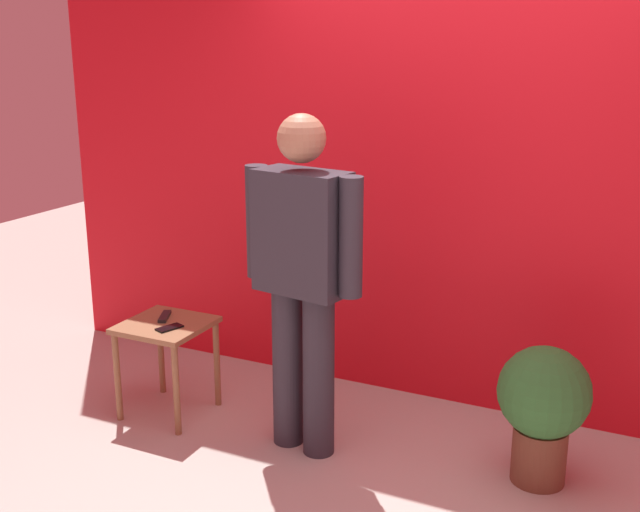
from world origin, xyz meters
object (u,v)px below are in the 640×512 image
potted_plant (543,404)px  standing_person (302,269)px  tv_remote (165,316)px  side_table (166,339)px  cell_phone (169,328)px

potted_plant → standing_person: bearing=-170.6°
tv_remote → side_table: bearing=-75.4°
standing_person → cell_phone: bearing=-176.4°
side_table → tv_remote: tv_remote is taller
cell_phone → tv_remote: (-0.12, 0.13, 0.01)m
standing_person → side_table: 1.01m
side_table → tv_remote: bearing=129.7°
standing_person → potted_plant: standing_person is taller
standing_person → cell_phone: (-0.79, -0.05, -0.42)m
side_table → cell_phone: 0.14m
standing_person → cell_phone: standing_person is taller
tv_remote → standing_person: bearing=-29.9°
standing_person → tv_remote: 1.01m
side_table → potted_plant: (2.04, 0.18, -0.04)m
standing_person → side_table: size_ratio=3.19×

